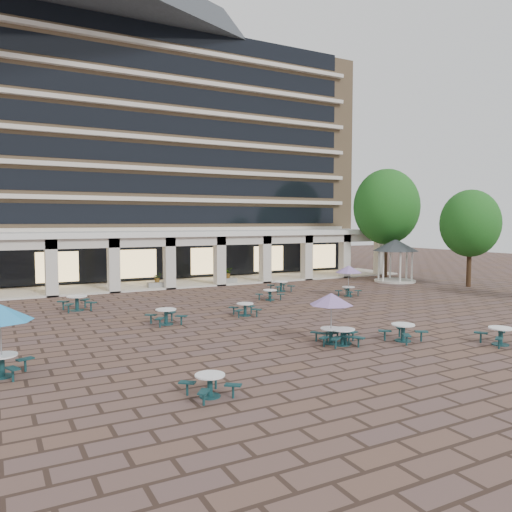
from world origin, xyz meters
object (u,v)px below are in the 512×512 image
Objects in this scene: picnic_table_0 at (210,383)px; planter_left at (157,282)px; planter_right at (228,277)px; gazebo at (395,250)px; picnic_table_1 at (403,331)px; picnic_table_2 at (342,335)px.

planter_left is at bearing 69.19° from picnic_table_0.
planter_left is 1.00× the size of planter_right.
gazebo reaches higher than planter_right.
picnic_table_1 reaches higher than picnic_table_2.
picnic_table_2 is 0.46× the size of gazebo.
gazebo is at bearing 29.12° from picnic_table_0.
planter_left reaches higher than picnic_table_2.
gazebo is at bearing 57.04° from picnic_table_2.
picnic_table_2 is 1.20× the size of planter_right.
planter_right is (-13.37, 5.33, -2.15)m from gazebo.
picnic_table_0 is at bearing -115.98° from planter_right.
picnic_table_2 is at bearing -138.83° from gazebo.
gazebo is 2.60× the size of planter_right.
picnic_table_2 is (7.33, 3.11, 0.01)m from picnic_table_0.
planter_left is (-4.43, 21.47, 0.05)m from picnic_table_1.
picnic_table_0 is 24.56m from planter_left.
picnic_table_1 is 2.85m from picnic_table_2.
planter_right reaches higher than picnic_table_1.
planter_left is (5.66, 23.90, 0.09)m from picnic_table_0.
picnic_table_1 is 0.49× the size of gazebo.
picnic_table_0 is at bearing -141.16° from picnic_table_2.
picnic_table_1 is 1.05× the size of picnic_table_2.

